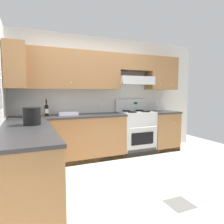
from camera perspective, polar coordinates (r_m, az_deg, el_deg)
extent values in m
plane|color=beige|center=(3.28, 1.53, -18.92)|extent=(7.04, 7.04, 0.00)
cube|color=slate|center=(2.86, 18.29, -23.12)|extent=(0.30, 0.30, 0.01)
cube|color=silver|center=(4.66, -1.61, 4.49)|extent=(4.68, 0.12, 2.55)
cube|color=olive|center=(4.20, -11.94, 11.43)|extent=(2.11, 0.34, 0.76)
cube|color=olive|center=(5.12, 13.61, 10.31)|extent=(0.72, 0.34, 0.76)
cube|color=olive|center=(4.73, 6.04, 13.40)|extent=(0.80, 0.34, 0.34)
cube|color=#B7BABC|center=(4.66, 6.23, 8.70)|extent=(0.80, 0.46, 0.17)
cube|color=#B7BABC|center=(4.46, 7.62, 7.86)|extent=(0.80, 0.03, 0.04)
sphere|color=silver|center=(4.00, -11.36, 8.00)|extent=(0.02, 0.02, 0.02)
sphere|color=silver|center=(4.86, 13.28, 7.51)|extent=(0.02, 0.02, 0.02)
sphere|color=silver|center=(5.06, 16.26, 7.35)|extent=(0.02, 0.02, 0.02)
cube|color=silver|center=(4.55, -3.00, 2.00)|extent=(0.08, 0.01, 0.12)
cube|color=silver|center=(4.54, -2.98, 2.27)|extent=(0.03, 0.00, 0.03)
cube|color=silver|center=(4.55, -2.98, 1.72)|extent=(0.03, 0.00, 0.03)
cube|color=silver|center=(5.24, 12.24, 2.35)|extent=(0.08, 0.01, 0.12)
cube|color=silver|center=(5.23, 12.27, 2.58)|extent=(0.03, 0.00, 0.03)
cube|color=silver|center=(5.23, 12.26, 2.10)|extent=(0.03, 0.00, 0.03)
cube|color=olive|center=(3.94, -25.40, 11.42)|extent=(0.34, 0.64, 0.76)
cube|color=olive|center=(4.15, -11.44, -7.45)|extent=(2.17, 0.61, 0.87)
cube|color=#2D2D30|center=(4.07, -11.56, -1.20)|extent=(2.19, 0.63, 0.04)
cube|color=olive|center=(5.04, 13.65, -5.18)|extent=(0.64, 0.61, 0.87)
cube|color=#2D2D30|center=(4.98, 13.77, -0.03)|extent=(0.66, 0.63, 0.04)
cube|color=black|center=(4.20, -0.83, -12.73)|extent=(3.54, 0.06, 0.09)
sphere|color=silver|center=(3.73, -17.08, -5.23)|extent=(0.03, 0.03, 0.03)
sphere|color=silver|center=(4.82, 16.89, -2.82)|extent=(0.03, 0.03, 0.03)
cube|color=olive|center=(2.86, -22.40, -13.71)|extent=(0.61, 1.89, 0.87)
cube|color=#2D2D30|center=(2.75, -22.75, -4.71)|extent=(0.63, 1.91, 0.04)
cube|color=black|center=(3.03, -16.54, -20.46)|extent=(0.06, 1.85, 0.09)
cube|color=#B7BABC|center=(4.66, 6.62, -5.70)|extent=(0.76, 0.58, 0.91)
cube|color=black|center=(4.43, 8.52, -7.31)|extent=(0.53, 0.01, 0.26)
cylinder|color=silver|center=(4.36, 8.72, -4.29)|extent=(0.65, 0.02, 0.02)
cube|color=#333333|center=(4.50, 8.46, -10.85)|extent=(0.70, 0.01, 0.11)
cube|color=#B7BABC|center=(4.59, 6.69, -0.01)|extent=(0.76, 0.58, 0.02)
cube|color=#B7BABC|center=(4.82, 5.10, 1.89)|extent=(0.76, 0.04, 0.29)
cube|color=#053F0C|center=(4.87, 6.59, 2.50)|extent=(0.09, 0.01, 0.04)
cylinder|color=black|center=(4.39, 5.67, -0.01)|extent=(0.19, 0.19, 0.02)
cylinder|color=black|center=(4.39, 5.67, -0.09)|extent=(0.07, 0.07, 0.01)
cylinder|color=black|center=(4.56, 9.42, 0.15)|extent=(0.19, 0.19, 0.02)
cylinder|color=black|center=(4.56, 9.42, 0.08)|extent=(0.07, 0.07, 0.01)
cylinder|color=black|center=(4.63, 4.01, 0.30)|extent=(0.19, 0.19, 0.02)
cylinder|color=black|center=(4.63, 4.01, 0.22)|extent=(0.07, 0.07, 0.01)
cylinder|color=black|center=(4.80, 7.62, 0.44)|extent=(0.19, 0.19, 0.02)
cylinder|color=black|center=(4.80, 7.62, 0.37)|extent=(0.07, 0.07, 0.01)
cylinder|color=white|center=(4.71, 2.96, 1.51)|extent=(0.04, 0.02, 0.04)
cylinder|color=white|center=(4.77, 4.48, 1.55)|extent=(0.04, 0.02, 0.04)
cylinder|color=white|center=(4.84, 5.96, 1.60)|extent=(0.04, 0.02, 0.04)
cylinder|color=white|center=(4.91, 7.39, 1.64)|extent=(0.04, 0.02, 0.04)
cylinder|color=black|center=(4.11, -17.74, 0.34)|extent=(0.07, 0.07, 0.19)
cone|color=black|center=(4.10, -17.79, 1.94)|extent=(0.07, 0.07, 0.04)
cylinder|color=black|center=(4.10, -17.81, 2.83)|extent=(0.03, 0.03, 0.09)
cylinder|color=maroon|center=(4.10, -17.83, 3.34)|extent=(0.03, 0.03, 0.02)
cube|color=silver|center=(4.07, -17.69, 0.24)|extent=(0.06, 0.00, 0.09)
cube|color=silver|center=(4.13, -12.15, -0.73)|extent=(0.30, 0.17, 0.02)
cube|color=silver|center=(4.04, -11.89, -0.57)|extent=(0.37, 0.01, 0.06)
cube|color=silver|center=(4.23, -12.42, -0.30)|extent=(0.37, 0.01, 0.06)
cube|color=silver|center=(4.10, -14.62, -0.53)|extent=(0.01, 0.18, 0.06)
cube|color=silver|center=(4.17, -9.73, -0.33)|extent=(0.01, 0.18, 0.06)
cylinder|color=black|center=(3.03, -21.40, -1.10)|extent=(0.23, 0.23, 0.24)
torus|color=black|center=(3.02, -21.47, 1.09)|extent=(0.24, 0.24, 0.01)
cylinder|color=white|center=(3.92, -22.79, -0.58)|extent=(0.12, 0.12, 0.12)
cylinder|color=#9E7A51|center=(3.92, -22.82, 0.28)|extent=(0.04, 0.04, 0.01)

